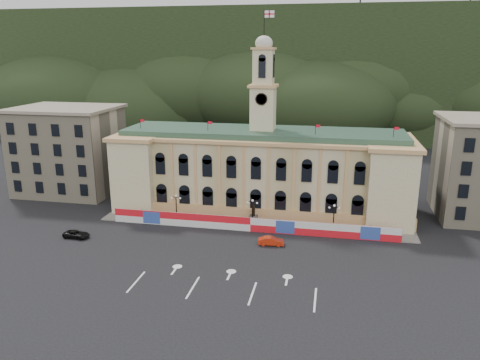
% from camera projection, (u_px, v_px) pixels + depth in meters
% --- Properties ---
extents(ground, '(260.00, 260.00, 0.00)m').
position_uv_depth(ground, '(232.00, 270.00, 66.64)').
color(ground, black).
rests_on(ground, ground).
extents(lane_markings, '(26.00, 10.00, 0.02)m').
position_uv_depth(lane_markings, '(224.00, 287.00, 61.92)').
color(lane_markings, white).
rests_on(lane_markings, ground).
extents(hill_ridge, '(230.00, 80.00, 64.00)m').
position_uv_depth(hill_ridge, '(300.00, 79.00, 176.60)').
color(hill_ridge, black).
rests_on(hill_ridge, ground).
extents(city_hall, '(56.20, 17.60, 37.10)m').
position_uv_depth(city_hall, '(262.00, 170.00, 90.62)').
color(city_hall, beige).
rests_on(city_hall, ground).
extents(side_building_left, '(21.00, 17.00, 18.60)m').
position_uv_depth(side_building_left, '(69.00, 150.00, 101.44)').
color(side_building_left, '#B5A98B').
rests_on(side_building_left, ground).
extents(hoarding_fence, '(50.00, 0.44, 2.50)m').
position_uv_depth(hoarding_fence, '(251.00, 224.00, 80.52)').
color(hoarding_fence, red).
rests_on(hoarding_fence, ground).
extents(pavement, '(56.00, 5.50, 0.16)m').
position_uv_depth(pavement, '(253.00, 225.00, 83.38)').
color(pavement, slate).
rests_on(pavement, ground).
extents(statue, '(1.40, 1.40, 3.72)m').
position_uv_depth(statue, '(253.00, 219.00, 83.32)').
color(statue, '#595651').
rests_on(statue, ground).
extents(lamp_left, '(1.96, 0.44, 5.15)m').
position_uv_depth(lamp_left, '(176.00, 206.00, 84.51)').
color(lamp_left, black).
rests_on(lamp_left, ground).
extents(lamp_center, '(1.96, 0.44, 5.15)m').
position_uv_depth(lamp_center, '(252.00, 211.00, 81.87)').
color(lamp_center, black).
rests_on(lamp_center, ground).
extents(lamp_right, '(1.96, 0.44, 5.15)m').
position_uv_depth(lamp_right, '(334.00, 216.00, 79.23)').
color(lamp_right, black).
rests_on(lamp_right, ground).
extents(red_sedan, '(2.25, 4.45, 1.37)m').
position_uv_depth(red_sedan, '(271.00, 241.00, 74.96)').
color(red_sedan, red).
rests_on(red_sedan, ground).
extents(black_suv, '(2.50, 4.63, 1.23)m').
position_uv_depth(black_suv, '(76.00, 234.00, 77.88)').
color(black_suv, black).
rests_on(black_suv, ground).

